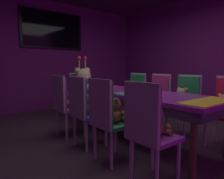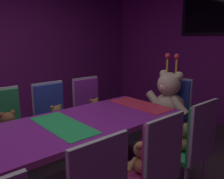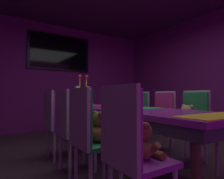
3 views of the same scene
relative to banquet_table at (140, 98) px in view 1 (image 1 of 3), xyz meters
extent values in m
plane|color=#3F2D38|center=(0.00, 0.00, -0.65)|extent=(7.90, 7.90, 0.00)
cube|color=#721E72|center=(0.00, 3.20, 0.75)|extent=(5.20, 0.12, 2.80)
cube|color=#721E72|center=(2.60, 0.00, 0.75)|extent=(0.12, 6.40, 2.80)
cube|color=purple|center=(0.00, 0.00, 0.06)|extent=(0.90, 2.45, 0.05)
cube|color=#33333F|center=(0.00, 0.00, -0.01)|extent=(0.88, 2.40, 0.10)
cylinder|color=#4C3826|center=(0.38, 1.10, -0.31)|extent=(0.07, 0.07, 0.69)
cylinder|color=#4C3826|center=(-0.38, 1.10, -0.31)|extent=(0.07, 0.07, 0.69)
cylinder|color=#4C3826|center=(-0.38, -1.10, -0.31)|extent=(0.07, 0.07, 0.69)
cube|color=yellow|center=(0.00, -1.04, 0.09)|extent=(0.77, 0.32, 0.01)
cube|color=green|center=(0.00, 0.00, 0.09)|extent=(0.77, 0.32, 0.01)
cube|color=#E52D4C|center=(0.00, 1.04, 0.09)|extent=(0.77, 0.32, 0.01)
cube|color=purple|center=(-0.70, -0.89, -0.21)|extent=(0.40, 0.40, 0.04)
cube|color=purple|center=(-0.88, -0.89, 0.06)|extent=(0.05, 0.38, 0.50)
cube|color=#B2B2B7|center=(-0.90, -0.89, 0.06)|extent=(0.03, 0.41, 0.55)
cylinder|color=#B2B2B7|center=(-0.54, -0.73, -0.44)|extent=(0.04, 0.04, 0.42)
cylinder|color=#B2B2B7|center=(-0.54, -1.05, -0.44)|extent=(0.04, 0.04, 0.42)
cylinder|color=#B2B2B7|center=(-0.86, -0.73, -0.44)|extent=(0.04, 0.04, 0.42)
cylinder|color=#B2B2B7|center=(-0.86, -1.05, -0.44)|extent=(0.04, 0.04, 0.42)
ellipsoid|color=brown|center=(-0.70, -0.89, -0.12)|extent=(0.17, 0.17, 0.13)
sphere|color=brown|center=(-0.69, -0.89, 0.00)|extent=(0.13, 0.13, 0.13)
sphere|color=#99663C|center=(-0.64, -0.89, -0.01)|extent=(0.05, 0.05, 0.05)
sphere|color=brown|center=(-0.70, -0.84, 0.05)|extent=(0.05, 0.05, 0.05)
sphere|color=brown|center=(-0.70, -0.94, 0.05)|extent=(0.05, 0.05, 0.05)
cylinder|color=brown|center=(-0.67, -0.80, -0.11)|extent=(0.05, 0.12, 0.11)
cylinder|color=brown|center=(-0.67, -0.97, -0.11)|extent=(0.05, 0.12, 0.11)
cylinder|color=brown|center=(-0.59, -0.84, -0.17)|extent=(0.06, 0.13, 0.06)
cylinder|color=brown|center=(-0.59, -0.93, -0.17)|extent=(0.06, 0.13, 0.06)
cube|color=#268C4C|center=(-0.71, -0.27, -0.21)|extent=(0.40, 0.40, 0.04)
cube|color=#268C4C|center=(-0.89, -0.27, 0.06)|extent=(0.05, 0.38, 0.50)
cube|color=#B2B2B7|center=(-0.92, -0.27, 0.06)|extent=(0.03, 0.41, 0.55)
cylinder|color=#B2B2B7|center=(-0.55, -0.11, -0.44)|extent=(0.04, 0.04, 0.42)
cylinder|color=#B2B2B7|center=(-0.55, -0.43, -0.44)|extent=(0.04, 0.04, 0.42)
cylinder|color=#B2B2B7|center=(-0.87, -0.11, -0.44)|extent=(0.04, 0.04, 0.42)
cylinder|color=#B2B2B7|center=(-0.87, -0.43, -0.44)|extent=(0.04, 0.04, 0.42)
ellipsoid|color=brown|center=(-0.71, -0.27, -0.11)|extent=(0.19, 0.19, 0.15)
sphere|color=brown|center=(-0.70, -0.27, 0.03)|extent=(0.15, 0.15, 0.15)
sphere|color=#99663C|center=(-0.65, -0.27, 0.01)|extent=(0.06, 0.06, 0.06)
sphere|color=brown|center=(-0.71, -0.21, 0.08)|extent=(0.06, 0.06, 0.06)
sphere|color=brown|center=(-0.71, -0.33, 0.08)|extent=(0.06, 0.06, 0.06)
cylinder|color=brown|center=(-0.68, -0.17, -0.10)|extent=(0.05, 0.13, 0.13)
cylinder|color=brown|center=(-0.68, -0.36, -0.10)|extent=(0.05, 0.13, 0.13)
cylinder|color=brown|center=(-0.59, -0.22, -0.16)|extent=(0.06, 0.14, 0.06)
cylinder|color=brown|center=(-0.59, -0.32, -0.16)|extent=(0.06, 0.14, 0.06)
cube|color=#2D47B2|center=(-0.69, 0.29, -0.21)|extent=(0.40, 0.40, 0.04)
cube|color=#2D47B2|center=(-0.87, 0.29, 0.06)|extent=(0.05, 0.38, 0.50)
cube|color=#B2B2B7|center=(-0.89, 0.29, 0.06)|extent=(0.03, 0.41, 0.55)
cylinder|color=#B2B2B7|center=(-0.53, 0.45, -0.44)|extent=(0.04, 0.04, 0.42)
cylinder|color=#B2B2B7|center=(-0.53, 0.13, -0.44)|extent=(0.04, 0.04, 0.42)
cylinder|color=#B2B2B7|center=(-0.85, 0.45, -0.44)|extent=(0.04, 0.04, 0.42)
cylinder|color=#B2B2B7|center=(-0.85, 0.13, -0.44)|extent=(0.04, 0.04, 0.42)
ellipsoid|color=olive|center=(-0.69, 0.29, -0.12)|extent=(0.17, 0.17, 0.14)
sphere|color=olive|center=(-0.67, 0.29, 0.00)|extent=(0.14, 0.14, 0.14)
sphere|color=#AE7747|center=(-0.63, 0.29, -0.01)|extent=(0.05, 0.05, 0.05)
sphere|color=olive|center=(-0.69, 0.34, 0.06)|extent=(0.05, 0.05, 0.05)
sphere|color=olive|center=(-0.69, 0.24, 0.06)|extent=(0.05, 0.05, 0.05)
cylinder|color=olive|center=(-0.65, 0.38, -0.11)|extent=(0.05, 0.12, 0.11)
cylinder|color=olive|center=(-0.65, 0.21, -0.11)|extent=(0.05, 0.12, 0.11)
cylinder|color=olive|center=(-0.58, 0.34, -0.16)|extent=(0.06, 0.13, 0.06)
cylinder|color=olive|center=(-0.58, 0.25, -0.16)|extent=(0.06, 0.13, 0.06)
cube|color=purple|center=(-0.69, 0.87, -0.21)|extent=(0.40, 0.40, 0.04)
cube|color=purple|center=(-0.87, 0.87, 0.06)|extent=(0.05, 0.38, 0.50)
cube|color=#B2B2B7|center=(-0.89, 0.87, 0.06)|extent=(0.03, 0.41, 0.55)
cylinder|color=#B2B2B7|center=(-0.53, 1.03, -0.44)|extent=(0.04, 0.04, 0.42)
cylinder|color=#B2B2B7|center=(-0.53, 0.71, -0.44)|extent=(0.04, 0.04, 0.42)
cylinder|color=#B2B2B7|center=(-0.85, 1.03, -0.44)|extent=(0.04, 0.04, 0.42)
cylinder|color=#B2B2B7|center=(-0.85, 0.71, -0.44)|extent=(0.04, 0.04, 0.42)
ellipsoid|color=olive|center=(-0.69, 0.87, -0.12)|extent=(0.16, 0.16, 0.13)
sphere|color=olive|center=(-0.67, 0.87, -0.01)|extent=(0.13, 0.13, 0.13)
sphere|color=#AE7747|center=(-0.63, 0.87, -0.02)|extent=(0.05, 0.05, 0.05)
sphere|color=olive|center=(-0.69, 0.92, 0.04)|extent=(0.05, 0.05, 0.05)
sphere|color=olive|center=(-0.69, 0.82, 0.04)|extent=(0.05, 0.05, 0.05)
cylinder|color=olive|center=(-0.65, 0.95, -0.11)|extent=(0.04, 0.11, 0.11)
cylinder|color=olive|center=(-0.65, 0.79, -0.11)|extent=(0.04, 0.11, 0.11)
cylinder|color=olive|center=(-0.58, 0.91, -0.17)|extent=(0.06, 0.12, 0.06)
cylinder|color=olive|center=(-0.58, 0.82, -0.17)|extent=(0.06, 0.12, 0.06)
cube|color=red|center=(0.72, -0.89, -0.21)|extent=(0.40, 0.40, 0.04)
cylinder|color=#B2B2B7|center=(0.88, -0.73, -0.44)|extent=(0.04, 0.04, 0.42)
cylinder|color=#B2B2B7|center=(0.56, -0.73, -0.44)|extent=(0.04, 0.04, 0.42)
ellipsoid|color=tan|center=(0.72, -0.89, -0.11)|extent=(0.18, 0.18, 0.15)
sphere|color=tan|center=(0.71, -0.89, 0.02)|extent=(0.15, 0.15, 0.15)
sphere|color=tan|center=(0.66, -0.89, 0.01)|extent=(0.05, 0.05, 0.05)
sphere|color=tan|center=(0.72, -0.84, 0.07)|extent=(0.05, 0.05, 0.05)
cylinder|color=tan|center=(0.68, -0.80, -0.10)|extent=(0.05, 0.13, 0.12)
cylinder|color=tan|center=(0.60, -0.94, -0.16)|extent=(0.06, 0.14, 0.06)
cylinder|color=tan|center=(0.60, -0.85, -0.16)|extent=(0.06, 0.14, 0.06)
cube|color=#268C4C|center=(0.69, -0.27, -0.21)|extent=(0.40, 0.40, 0.04)
cube|color=#268C4C|center=(0.87, -0.27, 0.06)|extent=(0.05, 0.38, 0.50)
cube|color=#B2B2B7|center=(0.89, -0.27, 0.06)|extent=(0.03, 0.41, 0.55)
cylinder|color=#B2B2B7|center=(0.85, -0.11, -0.44)|extent=(0.04, 0.04, 0.42)
cylinder|color=#B2B2B7|center=(0.85, -0.43, -0.44)|extent=(0.04, 0.04, 0.42)
cylinder|color=#B2B2B7|center=(0.53, -0.11, -0.44)|extent=(0.04, 0.04, 0.42)
cylinder|color=#B2B2B7|center=(0.53, -0.43, -0.44)|extent=(0.04, 0.04, 0.42)
ellipsoid|color=tan|center=(0.69, -0.27, -0.10)|extent=(0.20, 0.20, 0.16)
sphere|color=tan|center=(0.67, -0.27, 0.04)|extent=(0.16, 0.16, 0.16)
sphere|color=tan|center=(0.61, -0.27, 0.03)|extent=(0.06, 0.06, 0.06)
sphere|color=tan|center=(0.69, -0.33, 0.11)|extent=(0.06, 0.06, 0.06)
sphere|color=tan|center=(0.69, -0.21, 0.11)|extent=(0.06, 0.06, 0.06)
cylinder|color=tan|center=(0.65, -0.37, -0.09)|extent=(0.06, 0.15, 0.14)
cylinder|color=tan|center=(0.65, -0.17, -0.09)|extent=(0.06, 0.15, 0.14)
cylinder|color=tan|center=(0.55, -0.32, -0.16)|extent=(0.07, 0.15, 0.07)
cylinder|color=tan|center=(0.55, -0.22, -0.16)|extent=(0.07, 0.15, 0.07)
cube|color=#CC338C|center=(0.70, 0.31, -0.21)|extent=(0.40, 0.40, 0.04)
cube|color=#CC338C|center=(0.88, 0.31, 0.06)|extent=(0.05, 0.38, 0.50)
cube|color=#B2B2B7|center=(0.90, 0.31, 0.06)|extent=(0.03, 0.41, 0.55)
cylinder|color=#B2B2B7|center=(0.86, 0.47, -0.44)|extent=(0.04, 0.04, 0.42)
cylinder|color=#B2B2B7|center=(0.86, 0.15, -0.44)|extent=(0.04, 0.04, 0.42)
cylinder|color=#B2B2B7|center=(0.54, 0.47, -0.44)|extent=(0.04, 0.04, 0.42)
cylinder|color=#B2B2B7|center=(0.54, 0.15, -0.44)|extent=(0.04, 0.04, 0.42)
ellipsoid|color=#9E7247|center=(0.70, 0.31, -0.12)|extent=(0.17, 0.17, 0.13)
sphere|color=#9E7247|center=(0.68, 0.31, 0.00)|extent=(0.13, 0.13, 0.13)
sphere|color=tan|center=(0.64, 0.31, -0.01)|extent=(0.05, 0.05, 0.05)
sphere|color=#9E7247|center=(0.70, 0.26, 0.05)|extent=(0.05, 0.05, 0.05)
sphere|color=#9E7247|center=(0.70, 0.36, 0.05)|extent=(0.05, 0.05, 0.05)
cylinder|color=#9E7247|center=(0.66, 0.23, -0.11)|extent=(0.05, 0.12, 0.11)
cylinder|color=#9E7247|center=(0.66, 0.40, -0.11)|extent=(0.05, 0.12, 0.11)
cylinder|color=#9E7247|center=(0.59, 0.27, -0.17)|extent=(0.06, 0.12, 0.06)
cylinder|color=#9E7247|center=(0.59, 0.36, -0.17)|extent=(0.06, 0.12, 0.06)
cube|color=#268C4C|center=(0.68, 0.90, -0.21)|extent=(0.40, 0.40, 0.04)
cube|color=#268C4C|center=(0.86, 0.90, 0.06)|extent=(0.05, 0.38, 0.50)
cube|color=#B2B2B7|center=(0.89, 0.90, 0.06)|extent=(0.03, 0.41, 0.55)
cylinder|color=#B2B2B7|center=(0.84, 1.06, -0.44)|extent=(0.04, 0.04, 0.42)
cylinder|color=#B2B2B7|center=(0.84, 0.74, -0.44)|extent=(0.04, 0.04, 0.42)
cylinder|color=#B2B2B7|center=(0.52, 1.06, -0.44)|extent=(0.04, 0.04, 0.42)
cylinder|color=#B2B2B7|center=(0.52, 0.74, -0.44)|extent=(0.04, 0.04, 0.42)
ellipsoid|color=#9E7247|center=(0.68, 0.90, -0.12)|extent=(0.16, 0.16, 0.13)
sphere|color=#9E7247|center=(0.67, 0.90, 0.00)|extent=(0.13, 0.13, 0.13)
sphere|color=tan|center=(0.63, 0.90, -0.01)|extent=(0.05, 0.05, 0.05)
sphere|color=#9E7247|center=(0.68, 0.85, 0.05)|extent=(0.05, 0.05, 0.05)
sphere|color=#9E7247|center=(0.68, 0.95, 0.05)|extent=(0.05, 0.05, 0.05)
cylinder|color=#9E7247|center=(0.65, 0.81, -0.11)|extent=(0.05, 0.12, 0.11)
cylinder|color=#9E7247|center=(0.65, 0.98, -0.11)|extent=(0.05, 0.12, 0.11)
cylinder|color=#9E7247|center=(0.58, 0.85, -0.17)|extent=(0.06, 0.12, 0.06)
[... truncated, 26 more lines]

